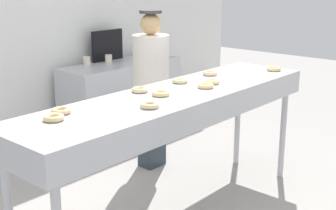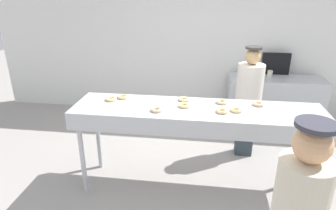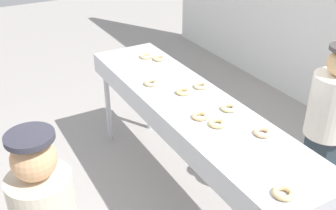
{
  "view_description": "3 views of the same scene",
  "coord_description": "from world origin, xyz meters",
  "px_view_note": "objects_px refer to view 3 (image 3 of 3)",
  "views": [
    {
      "loc": [
        -2.62,
        -2.22,
        1.92
      ],
      "look_at": [
        -0.24,
        -0.14,
        1.04
      ],
      "focal_mm": 49.79,
      "sensor_mm": 36.0,
      "label": 1
    },
    {
      "loc": [
        0.08,
        -3.0,
        2.3
      ],
      "look_at": [
        -0.33,
        0.02,
        1.07
      ],
      "focal_mm": 31.09,
      "sensor_mm": 36.0,
      "label": 2
    },
    {
      "loc": [
        2.45,
        -1.61,
        2.64
      ],
      "look_at": [
        -0.2,
        -0.11,
        0.95
      ],
      "focal_mm": 42.76,
      "sensor_mm": 36.0,
      "label": 3
    }
  ],
  "objects_px": {
    "plain_donut_1": "(200,116)",
    "worker_baker": "(327,125)",
    "plain_donut_3": "(146,56)",
    "plain_donut_0": "(263,132)",
    "plain_donut_9": "(284,193)",
    "fryer_conveyor": "(191,111)",
    "plain_donut_5": "(217,123)",
    "plain_donut_2": "(151,83)",
    "plain_donut_8": "(201,86)",
    "plain_donut_4": "(183,91)",
    "plain_donut_7": "(229,108)",
    "plain_donut_6": "(159,58)"
  },
  "relations": [
    {
      "from": "plain_donut_8",
      "to": "plain_donut_0",
      "type": "bearing_deg",
      "value": -2.28
    },
    {
      "from": "plain_donut_5",
      "to": "plain_donut_9",
      "type": "distance_m",
      "value": 0.82
    },
    {
      "from": "plain_donut_8",
      "to": "plain_donut_9",
      "type": "xyz_separation_m",
      "value": [
        1.41,
        -0.36,
        0.0
      ]
    },
    {
      "from": "plain_donut_1",
      "to": "plain_donut_4",
      "type": "xyz_separation_m",
      "value": [
        -0.42,
        0.1,
        0.0
      ]
    },
    {
      "from": "fryer_conveyor",
      "to": "plain_donut_4",
      "type": "bearing_deg",
      "value": 174.45
    },
    {
      "from": "plain_donut_2",
      "to": "plain_donut_9",
      "type": "bearing_deg",
      "value": -0.26
    },
    {
      "from": "plain_donut_8",
      "to": "worker_baker",
      "type": "xyz_separation_m",
      "value": [
        0.85,
        0.68,
        -0.16
      ]
    },
    {
      "from": "plain_donut_0",
      "to": "plain_donut_9",
      "type": "bearing_deg",
      "value": -30.69
    },
    {
      "from": "plain_donut_1",
      "to": "worker_baker",
      "type": "relative_size",
      "value": 0.08
    },
    {
      "from": "plain_donut_2",
      "to": "plain_donut_8",
      "type": "distance_m",
      "value": 0.44
    },
    {
      "from": "plain_donut_1",
      "to": "plain_donut_5",
      "type": "bearing_deg",
      "value": 18.25
    },
    {
      "from": "plain_donut_2",
      "to": "plain_donut_6",
      "type": "bearing_deg",
      "value": 144.58
    },
    {
      "from": "plain_donut_0",
      "to": "plain_donut_8",
      "type": "distance_m",
      "value": 0.85
    },
    {
      "from": "plain_donut_3",
      "to": "plain_donut_7",
      "type": "bearing_deg",
      "value": 3.52
    },
    {
      "from": "plain_donut_4",
      "to": "plain_donut_6",
      "type": "distance_m",
      "value": 0.78
    },
    {
      "from": "fryer_conveyor",
      "to": "plain_donut_8",
      "type": "distance_m",
      "value": 0.29
    },
    {
      "from": "plain_donut_9",
      "to": "plain_donut_1",
      "type": "bearing_deg",
      "value": 176.09
    },
    {
      "from": "plain_donut_1",
      "to": "plain_donut_3",
      "type": "relative_size",
      "value": 1.0
    },
    {
      "from": "fryer_conveyor",
      "to": "plain_donut_6",
      "type": "distance_m",
      "value": 0.94
    },
    {
      "from": "plain_donut_4",
      "to": "plain_donut_8",
      "type": "height_order",
      "value": "same"
    },
    {
      "from": "fryer_conveyor",
      "to": "plain_donut_8",
      "type": "bearing_deg",
      "value": 128.89
    },
    {
      "from": "fryer_conveyor",
      "to": "plain_donut_6",
      "type": "relative_size",
      "value": 21.27
    },
    {
      "from": "fryer_conveyor",
      "to": "plain_donut_5",
      "type": "relative_size",
      "value": 21.27
    },
    {
      "from": "plain_donut_2",
      "to": "plain_donut_4",
      "type": "height_order",
      "value": "same"
    },
    {
      "from": "plain_donut_0",
      "to": "plain_donut_2",
      "type": "relative_size",
      "value": 1.0
    },
    {
      "from": "plain_donut_7",
      "to": "plain_donut_5",
      "type": "bearing_deg",
      "value": -56.1
    },
    {
      "from": "plain_donut_3",
      "to": "plain_donut_8",
      "type": "xyz_separation_m",
      "value": [
        0.86,
        0.11,
        0.0
      ]
    },
    {
      "from": "plain_donut_2",
      "to": "plain_donut_7",
      "type": "bearing_deg",
      "value": 24.8
    },
    {
      "from": "plain_donut_6",
      "to": "worker_baker",
      "type": "xyz_separation_m",
      "value": [
        1.59,
        0.7,
        -0.16
      ]
    },
    {
      "from": "plain_donut_4",
      "to": "plain_donut_5",
      "type": "xyz_separation_m",
      "value": [
        0.57,
        -0.05,
        0.0
      ]
    },
    {
      "from": "fryer_conveyor",
      "to": "plain_donut_7",
      "type": "distance_m",
      "value": 0.35
    },
    {
      "from": "plain_donut_4",
      "to": "plain_donut_1",
      "type": "bearing_deg",
      "value": -13.62
    },
    {
      "from": "plain_donut_3",
      "to": "plain_donut_8",
      "type": "height_order",
      "value": "same"
    },
    {
      "from": "plain_donut_7",
      "to": "plain_donut_1",
      "type": "bearing_deg",
      "value": -91.42
    },
    {
      "from": "plain_donut_8",
      "to": "plain_donut_5",
      "type": "bearing_deg",
      "value": -22.6
    },
    {
      "from": "plain_donut_0",
      "to": "plain_donut_3",
      "type": "bearing_deg",
      "value": -177.57
    },
    {
      "from": "plain_donut_3",
      "to": "plain_donut_1",
      "type": "bearing_deg",
      "value": -8.31
    },
    {
      "from": "plain_donut_7",
      "to": "plain_donut_2",
      "type": "bearing_deg",
      "value": -155.2
    },
    {
      "from": "plain_donut_3",
      "to": "plain_donut_7",
      "type": "distance_m",
      "value": 1.31
    },
    {
      "from": "plain_donut_0",
      "to": "plain_donut_7",
      "type": "relative_size",
      "value": 1.0
    },
    {
      "from": "plain_donut_1",
      "to": "plain_donut_6",
      "type": "xyz_separation_m",
      "value": [
        -1.18,
        0.28,
        0.0
      ]
    },
    {
      "from": "plain_donut_2",
      "to": "worker_baker",
      "type": "relative_size",
      "value": 0.08
    },
    {
      "from": "plain_donut_4",
      "to": "plain_donut_0",
      "type": "bearing_deg",
      "value": 10.95
    },
    {
      "from": "fryer_conveyor",
      "to": "plain_donut_8",
      "type": "relative_size",
      "value": 21.27
    },
    {
      "from": "plain_donut_0",
      "to": "plain_donut_1",
      "type": "height_order",
      "value": "same"
    },
    {
      "from": "plain_donut_3",
      "to": "plain_donut_8",
      "type": "bearing_deg",
      "value": 7.06
    },
    {
      "from": "fryer_conveyor",
      "to": "worker_baker",
      "type": "distance_m",
      "value": 1.12
    },
    {
      "from": "plain_donut_2",
      "to": "plain_donut_4",
      "type": "distance_m",
      "value": 0.33
    },
    {
      "from": "plain_donut_6",
      "to": "plain_donut_8",
      "type": "height_order",
      "value": "same"
    },
    {
      "from": "fryer_conveyor",
      "to": "plain_donut_7",
      "type": "bearing_deg",
      "value": 33.82
    }
  ]
}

